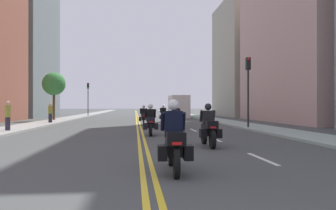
{
  "coord_description": "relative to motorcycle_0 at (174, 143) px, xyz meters",
  "views": [
    {
      "loc": [
        -0.29,
        -1.83,
        1.51
      ],
      "look_at": [
        1.76,
        20.16,
        1.56
      ],
      "focal_mm": 38.01,
      "sensor_mm": 36.0,
      "label": 1
    }
  ],
  "objects": [
    {
      "name": "motorcycle_0",
      "position": [
        0.0,
        0.0,
        0.0
      ],
      "size": [
        0.77,
        2.23,
        1.67
      ],
      "rotation": [
        0.0,
        0.0,
        -0.03
      ],
      "color": "black",
      "rests_on": "ground"
    },
    {
      "name": "pedestrian_1",
      "position": [
        -7.9,
        22.35,
        0.24
      ],
      "size": [
        0.42,
        0.48,
        1.76
      ],
      "rotation": [
        0.0,
        0.0,
        5.38
      ],
      "color": "#272438",
      "rests_on": "ground"
    },
    {
      "name": "lane_dashes_white",
      "position": [
        2.73,
        22.82,
        -0.67
      ],
      "size": [
        0.14,
        56.4,
        0.01
      ],
      "color": "silver",
      "rests_on": "ground"
    },
    {
      "name": "pedestrian_0",
      "position": [
        -8.05,
        12.82,
        0.25
      ],
      "size": [
        0.39,
        0.42,
        1.79
      ],
      "rotation": [
        0.0,
        0.0,
        5.32
      ],
      "color": "#282332",
      "rests_on": "ground"
    },
    {
      "name": "ground_plane",
      "position": [
        -0.59,
        41.82,
        -0.67
      ],
      "size": [
        264.0,
        264.0,
        0.0
      ],
      "primitive_type": "plane",
      "color": "#434645"
    },
    {
      "name": "motorcycle_1",
      "position": [
        1.84,
        4.93,
        -0.02
      ],
      "size": [
        0.76,
        2.26,
        1.61
      ],
      "rotation": [
        0.0,
        0.0,
        -0.01
      ],
      "color": "black",
      "rests_on": "ground"
    },
    {
      "name": "building_left_2",
      "position": [
        -17.75,
        42.38,
        15.27
      ],
      "size": [
        9.98,
        14.99,
        31.89
      ],
      "color": "slate",
      "rests_on": "ground"
    },
    {
      "name": "traffic_light_near",
      "position": [
        6.45,
        14.48,
        2.56
      ],
      "size": [
        0.28,
        0.38,
        4.65
      ],
      "color": "black",
      "rests_on": "ground"
    },
    {
      "name": "building_right_2",
      "position": [
        16.3,
        42.21,
        7.54
      ],
      "size": [
        9.43,
        13.05,
        16.43
      ],
      "color": "#A09B8A",
      "rests_on": "ground"
    },
    {
      "name": "centreline_yellow_inner",
      "position": [
        -0.71,
        41.82,
        -0.67
      ],
      "size": [
        0.12,
        132.0,
        0.01
      ],
      "primitive_type": "cube",
      "color": "yellow",
      "rests_on": "ground"
    },
    {
      "name": "traffic_light_far",
      "position": [
        -7.63,
        44.09,
        2.62
      ],
      "size": [
        0.28,
        0.38,
        4.8
      ],
      "color": "black",
      "rests_on": "ground"
    },
    {
      "name": "motorcycle_3",
      "position": [
        1.78,
        14.84,
        -0.02
      ],
      "size": [
        0.77,
        2.09,
        1.62
      ],
      "rotation": [
        0.0,
        0.0,
        0.03
      ],
      "color": "black",
      "rests_on": "ground"
    },
    {
      "name": "centreline_yellow_outer",
      "position": [
        -0.47,
        41.82,
        -0.67
      ],
      "size": [
        0.12,
        132.0,
        0.01
      ],
      "primitive_type": "cube",
      "color": "yellow",
      "rests_on": "ground"
    },
    {
      "name": "motorcycle_4",
      "position": [
        -0.2,
        19.99,
        -0.02
      ],
      "size": [
        0.77,
        2.18,
        1.58
      ],
      "rotation": [
        0.0,
        0.0,
        -0.01
      ],
      "color": "black",
      "rests_on": "ground"
    },
    {
      "name": "motorcycle_5",
      "position": [
        1.73,
        24.7,
        -0.03
      ],
      "size": [
        0.77,
        2.15,
        1.6
      ],
      "rotation": [
        0.0,
        0.0,
        0.02
      ],
      "color": "black",
      "rests_on": "ground"
    },
    {
      "name": "street_tree_0",
      "position": [
        -8.93,
        28.27,
        3.01
      ],
      "size": [
        2.29,
        2.29,
        4.85
      ],
      "color": "#4C3422",
      "rests_on": "ground"
    },
    {
      "name": "sidewalk_left",
      "position": [
        -8.49,
        41.82,
        -0.61
      ],
      "size": [
        2.52,
        144.0,
        0.12
      ],
      "primitive_type": "cube",
      "color": "gray",
      "rests_on": "ground"
    },
    {
      "name": "sidewalk_right",
      "position": [
        7.31,
        41.82,
        -0.61
      ],
      "size": [
        2.52,
        144.0,
        0.12
      ],
      "primitive_type": "cube",
      "color": "#91A79B",
      "rests_on": "ground"
    },
    {
      "name": "motorcycle_2",
      "position": [
        -0.09,
        10.17,
        -0.02
      ],
      "size": [
        0.77,
        2.17,
        1.61
      ],
      "rotation": [
        0.0,
        0.0,
        -0.01
      ],
      "color": "black",
      "rests_on": "ground"
    },
    {
      "name": "parked_truck",
      "position": [
        4.65,
        37.23,
        0.6
      ],
      "size": [
        2.2,
        6.5,
        2.8
      ],
      "color": "#BDBFBF",
      "rests_on": "ground"
    }
  ]
}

